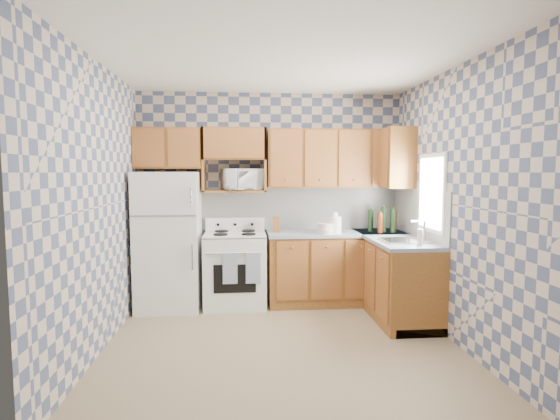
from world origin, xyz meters
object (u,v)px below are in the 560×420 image
object	(u,v)px
refrigerator	(169,241)
electric_kettle	(335,225)
stove_body	(235,270)
microwave	(242,179)

from	to	relation	value
refrigerator	electric_kettle	world-z (taller)	refrigerator
stove_body	microwave	distance (m)	1.15
refrigerator	microwave	world-z (taller)	microwave
refrigerator	stove_body	xyz separation A→B (m)	(0.80, 0.03, -0.39)
stove_body	electric_kettle	world-z (taller)	electric_kettle
refrigerator	microwave	xyz separation A→B (m)	(0.90, 0.18, 0.75)
electric_kettle	microwave	bearing A→B (deg)	166.76
microwave	electric_kettle	bearing A→B (deg)	-29.92
refrigerator	stove_body	world-z (taller)	refrigerator
stove_body	microwave	xyz separation A→B (m)	(0.10, 0.15, 1.14)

